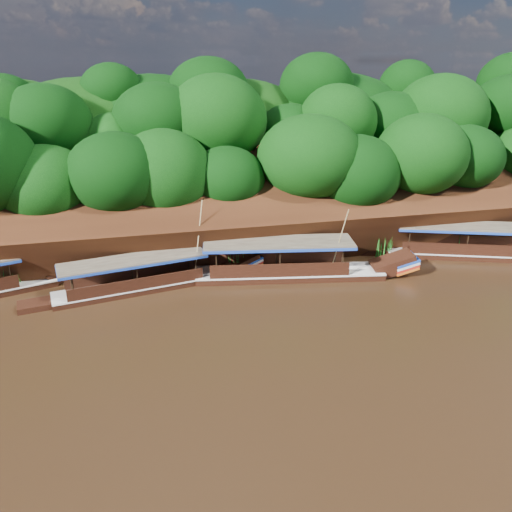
% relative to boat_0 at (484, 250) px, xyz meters
% --- Properties ---
extents(ground, '(160.00, 160.00, 0.00)m').
position_rel_boat_0_xyz_m(ground, '(-14.04, -7.41, -0.58)').
color(ground, black).
rests_on(ground, ground).
extents(riverbank, '(120.00, 30.06, 19.40)m').
position_rel_boat_0_xyz_m(riverbank, '(-14.05, 15.32, 1.30)').
color(riverbank, '#32170B').
rests_on(riverbank, ground).
extents(boat_0, '(15.70, 7.35, 5.99)m').
position_rel_boat_0_xyz_m(boat_0, '(0.00, 0.00, 0.00)').
color(boat_0, black).
rests_on(boat_0, ground).
extents(boat_1, '(16.08, 4.88, 5.94)m').
position_rel_boat_0_xyz_m(boat_1, '(-15.34, -0.35, 0.04)').
color(boat_1, black).
rests_on(boat_1, ground).
extents(boat_2, '(14.70, 4.55, 6.07)m').
position_rel_boat_0_xyz_m(boat_2, '(-25.49, 0.34, -0.06)').
color(boat_2, black).
rests_on(boat_2, ground).
extents(reeds, '(47.87, 2.65, 1.94)m').
position_rel_boat_0_xyz_m(reeds, '(-16.62, 2.02, 0.27)').
color(reeds, '#1C6A1A').
rests_on(reeds, ground).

